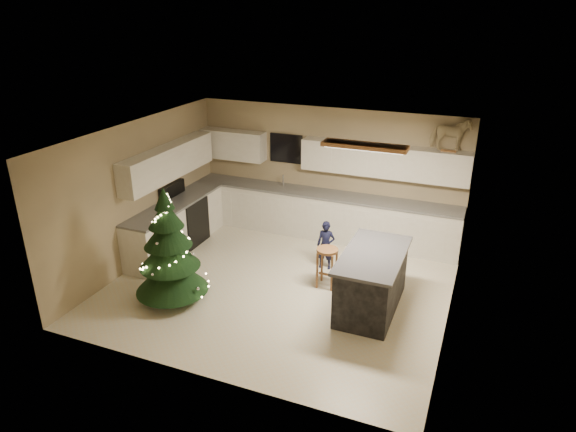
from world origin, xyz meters
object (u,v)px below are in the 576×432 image
object	(u,v)px
christmas_tree	(169,255)
toddler	(326,245)
bar_stool	(327,258)
island	(372,281)
rocking_horse	(450,135)

from	to	relation	value
christmas_tree	toddler	xyz separation A→B (m)	(1.96, 1.95, -0.34)
bar_stool	christmas_tree	bearing A→B (deg)	-148.51
island	bar_stool	distance (m)	0.94
bar_stool	christmas_tree	world-z (taller)	christmas_tree
island	christmas_tree	xyz separation A→B (m)	(-3.03, -0.95, 0.31)
bar_stool	toddler	world-z (taller)	toddler
island	christmas_tree	bearing A→B (deg)	-162.67
toddler	rocking_horse	xyz separation A→B (m)	(1.79, 1.42, 1.86)
christmas_tree	bar_stool	bearing A→B (deg)	31.49
christmas_tree	rocking_horse	world-z (taller)	rocking_horse
island	bar_stool	size ratio (longest dim) A/B	2.45
island	toddler	xyz separation A→B (m)	(-1.08, 1.00, -0.03)
toddler	island	bearing A→B (deg)	-46.79
toddler	bar_stool	bearing A→B (deg)	-73.92
christmas_tree	toddler	bearing A→B (deg)	44.82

